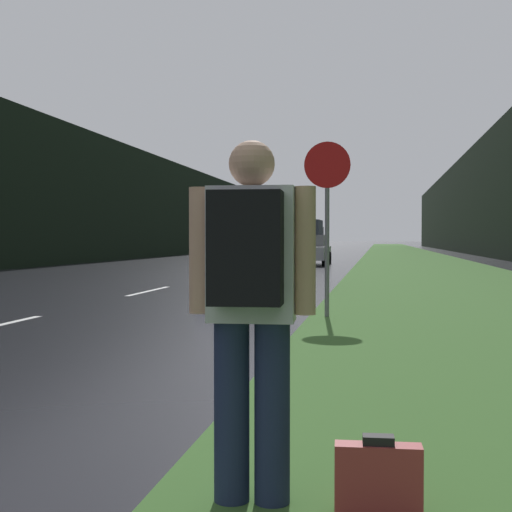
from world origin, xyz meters
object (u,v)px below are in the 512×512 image
Objects in this scene: stop_sign at (327,208)px; car_oncoming at (246,248)px; car_passing_near at (251,259)px; car_passing_far at (310,250)px; suitcase at (378,480)px; delivery_truck at (311,234)px; hitchhiker_with_backpack at (251,297)px.

stop_sign is 0.66× the size of car_oncoming.
car_passing_near is 0.87× the size of car_passing_far.
car_oncoming is at bearing 103.11° from stop_sign.
car_passing_far is (-3.19, 29.99, 0.53)m from suitcase.
delivery_truck is at bearing -86.02° from car_passing_near.
hitchhiker_with_backpack reaches higher than suitcase.
hitchhiker_with_backpack is 0.22× the size of delivery_truck.
suitcase is 75.85m from delivery_truck.
hitchhiker_with_backpack is 14.85m from car_passing_near.
hitchhiker_with_backpack is 0.98m from suitcase.
hitchhiker_with_backpack is at bearing -79.33° from car_oncoming.
hitchhiker_with_backpack is at bearing -88.39° from stop_sign.
stop_sign reaches higher than car_passing_near.
car_passing_far is 45.69m from delivery_truck.
car_oncoming is at bearing 98.06° from hitchhiker_with_backpack.
suitcase is at bearing -84.38° from delivery_truck.
car_passing_far is at bearing 92.38° from hitchhiker_with_backpack.
delivery_truck reaches higher than hitchhiker_with_backpack.
suitcase is 0.09× the size of car_passing_near.
hitchhiker_with_backpack is 0.41× the size of car_oncoming.
suitcase is at bearing -78.46° from car_oncoming.
car_passing_far is (-0.00, 15.36, -0.01)m from car_passing_near.
stop_sign reaches higher than suitcase.
suitcase is at bearing -84.27° from stop_sign.
delivery_truck is at bearing -84.69° from car_passing_far.
car_passing_near is at bearing 99.70° from suitcase.
car_oncoming is (-6.63, 28.45, -0.99)m from stop_sign.
car_passing_far reaches higher than car_oncoming.
hitchhiker_with_backpack is 0.36× the size of car_passing_far.
hitchhiker_with_backpack is (0.22, -7.90, -0.74)m from stop_sign.
delivery_truck reaches higher than car_passing_far.
stop_sign is 7.94m from hitchhiker_with_backpack.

